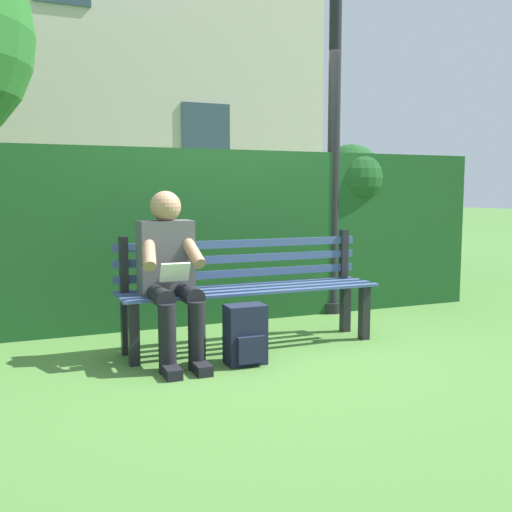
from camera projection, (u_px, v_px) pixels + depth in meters
ground at (251, 346)px, 4.49m from camera, size 60.00×60.00×0.00m
park_bench at (248, 287)px, 4.50m from camera, size 2.00×0.45×0.86m
person_seated at (170, 271)px, 4.07m from camera, size 0.44×0.73×1.19m
hedge_backdrop at (174, 232)px, 5.40m from camera, size 6.16×0.83×1.66m
building_facade at (57, 46)px, 10.80m from camera, size 9.64×2.92×7.73m
backpack at (245, 335)px, 4.01m from camera, size 0.27×0.25×0.41m
lamp_post at (335, 94)px, 5.53m from camera, size 0.28×0.28×3.59m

